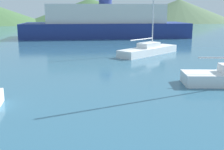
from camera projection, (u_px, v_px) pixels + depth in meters
The scene contains 4 objects.
sailboat_middle at pixel (149, 50), 28.00m from camera, with size 7.51×5.34×8.02m.
ferry_distant at pixel (105, 23), 46.36m from camera, with size 27.76×13.24×6.90m.
hill_east at pixel (90, 10), 105.71m from camera, with size 49.13×49.13×8.86m.
hill_far_east at pixel (179, 10), 113.27m from camera, with size 44.56×44.56×8.87m.
Camera 1 is at (-3.31, 1.19, 4.27)m, focal length 45.00 mm.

